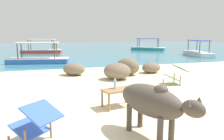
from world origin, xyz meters
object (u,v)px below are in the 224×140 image
at_px(cow, 152,102).
at_px(boat_blue, 38,59).
at_px(low_bench_table, 118,92).
at_px(boat_red, 42,50).
at_px(deck_chair_far, 176,73).
at_px(boat_teal, 148,48).
at_px(bottle, 115,84).
at_px(deck_chair_near, 36,121).
at_px(boat_white, 198,52).

distance_m(cow, boat_blue, 11.17).
relative_size(cow, low_bench_table, 2.08).
relative_size(low_bench_table, boat_red, 0.22).
xyz_separation_m(deck_chair_far, boat_teal, (6.59, 15.31, -0.13)).
distance_m(cow, bottle, 1.75).
xyz_separation_m(bottle, deck_chair_far, (2.82, 1.64, -0.18)).
xyz_separation_m(deck_chair_near, deck_chair_far, (4.63, 3.05, 0.00)).
bearing_deg(bottle, low_bench_table, -60.14).
bearing_deg(low_bench_table, bottle, 109.04).
distance_m(boat_red, boat_teal, 11.23).
xyz_separation_m(boat_red, boat_blue, (-0.17, -7.47, 0.00)).
bearing_deg(boat_blue, deck_chair_far, 134.06).
height_order(cow, boat_blue, boat_blue).
bearing_deg(deck_chair_far, boat_white, -122.35).
bearing_deg(low_bench_table, cow, -99.46).
relative_size(bottle, boat_red, 0.08).
xyz_separation_m(cow, deck_chair_far, (2.74, 3.39, -0.25)).
relative_size(bottle, boat_white, 0.08).
relative_size(bottle, boat_blue, 0.08).
xyz_separation_m(deck_chair_far, boat_red, (-4.64, 15.04, -0.13)).
bearing_deg(low_bench_table, deck_chair_near, -155.43).
height_order(low_bench_table, deck_chair_near, deck_chair_near).
bearing_deg(bottle, deck_chair_far, 30.22).
bearing_deg(boat_white, deck_chair_near, -33.47).
height_order(deck_chair_near, boat_red, boat_red).
height_order(low_bench_table, bottle, bottle).
distance_m(cow, low_bench_table, 1.69).
bearing_deg(boat_blue, boat_red, -79.59).
xyz_separation_m(low_bench_table, deck_chair_near, (-1.86, -1.32, 0.01)).
xyz_separation_m(cow, boat_white, (10.47, 11.91, -0.39)).
xyz_separation_m(cow, boat_red, (-1.90, 18.44, -0.39)).
xyz_separation_m(boat_teal, boat_white, (1.14, -6.80, 0.00)).
height_order(bottle, boat_blue, boat_blue).
relative_size(deck_chair_far, boat_white, 0.22).
xyz_separation_m(cow, boat_blue, (-2.07, 10.97, -0.39)).
bearing_deg(boat_red, boat_white, -14.99).
relative_size(boat_teal, boat_blue, 0.93).
bearing_deg(deck_chair_far, low_bench_table, 41.83).
xyz_separation_m(cow, low_bench_table, (-0.04, 1.67, -0.26)).
bearing_deg(boat_teal, cow, 102.80).
height_order(cow, deck_chair_far, cow).
distance_m(boat_teal, boat_white, 6.90).
bearing_deg(boat_red, low_bench_table, -70.81).
bearing_deg(boat_blue, low_bench_table, 113.99).
height_order(cow, boat_white, boat_white).
distance_m(deck_chair_near, boat_white, 16.92).
relative_size(cow, boat_blue, 0.45).
height_order(low_bench_table, boat_red, boat_red).
height_order(deck_chair_near, boat_blue, boat_blue).
bearing_deg(cow, low_bench_table, 162.54).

